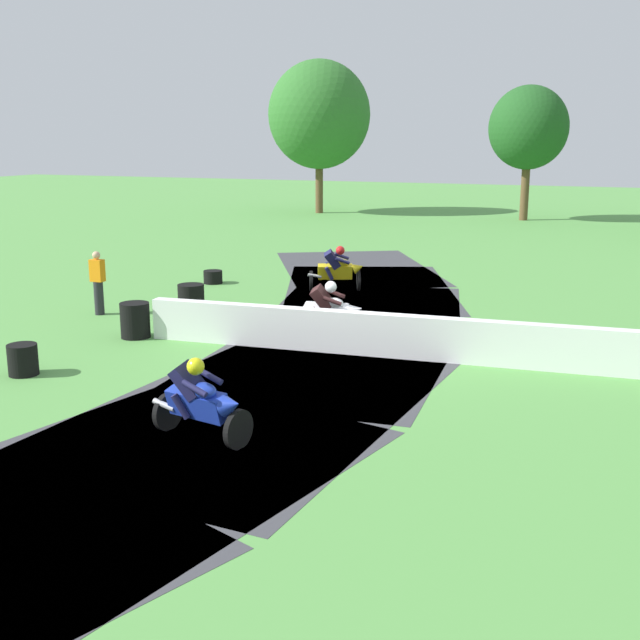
{
  "coord_description": "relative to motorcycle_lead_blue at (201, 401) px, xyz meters",
  "views": [
    {
      "loc": [
        5.62,
        -15.18,
        4.48
      ],
      "look_at": [
        -0.02,
        -0.93,
        0.9
      ],
      "focal_mm": 44.51,
      "sensor_mm": 36.0,
      "label": 1
    }
  ],
  "objects": [
    {
      "name": "ground_plane",
      "position": [
        0.13,
        5.45,
        -0.64
      ],
      "size": [
        120.0,
        120.0,
        0.0
      ],
      "primitive_type": "plane",
      "color": "#569947"
    },
    {
      "name": "motorcycle_lead_blue",
      "position": [
        0.0,
        0.0,
        0.0
      ],
      "size": [
        1.7,
        1.02,
        1.43
      ],
      "color": "black",
      "rests_on": "ground"
    },
    {
      "name": "track_marshal",
      "position": [
        -6.78,
        6.61,
        0.17
      ],
      "size": [
        0.34,
        0.24,
        1.63
      ],
      "color": "#232328",
      "rests_on": "ground"
    },
    {
      "name": "safety_barrier",
      "position": [
        5.18,
        5.82,
        -0.19
      ],
      "size": [
        18.63,
        1.63,
        0.9
      ],
      "primitive_type": "cube",
      "rotation": [
        0.0,
        0.0,
        -1.5
      ],
      "color": "white",
      "rests_on": "ground"
    },
    {
      "name": "tire_stack_mid_b",
      "position": [
        -4.56,
        4.95,
        -0.24
      ],
      "size": [
        0.66,
        0.66,
        0.8
      ],
      "color": "black",
      "rests_on": "ground"
    },
    {
      "name": "tree_behind_barrier",
      "position": [
        0.19,
        34.23,
        4.2
      ],
      "size": [
        4.16,
        4.16,
        7.05
      ],
      "color": "brown",
      "rests_on": "ground"
    },
    {
      "name": "tree_mid_rise",
      "position": [
        -11.57,
        33.96,
        4.97
      ],
      "size": [
        5.87,
        5.87,
        8.7
      ],
      "color": "brown",
      "rests_on": "ground"
    },
    {
      "name": "motorcycle_chase_white",
      "position": [
        -0.44,
        6.51,
        -0.0
      ],
      "size": [
        1.68,
        0.91,
        1.43
      ],
      "color": "black",
      "rests_on": "ground"
    },
    {
      "name": "traffic_cone",
      "position": [
        5.14,
        7.5,
        -0.42
      ],
      "size": [
        0.28,
        0.28,
        0.44
      ],
      "primitive_type": "cone",
      "color": "orange",
      "rests_on": "ground"
    },
    {
      "name": "tire_stack_far",
      "position": [
        -5.1,
        8.32,
        -0.34
      ],
      "size": [
        0.7,
        0.7,
        0.6
      ],
      "color": "black",
      "rests_on": "ground"
    },
    {
      "name": "tire_stack_mid_a",
      "position": [
        -4.89,
        1.72,
        -0.34
      ],
      "size": [
        0.57,
        0.57,
        0.6
      ],
      "color": "black",
      "rests_on": "ground"
    },
    {
      "name": "motorcycle_trailing_yellow",
      "position": [
        -2.19,
        11.77,
        0.0
      ],
      "size": [
        1.72,
        1.26,
        1.43
      ],
      "color": "black",
      "rests_on": "ground"
    },
    {
      "name": "track_asphalt",
      "position": [
        -0.99,
        5.37,
        -0.64
      ],
      "size": [
        9.85,
        30.44,
        0.01
      ],
      "color": "#3D3D42",
      "rests_on": "ground"
    },
    {
      "name": "tire_stack_extra_a",
      "position": [
        -6.22,
        11.53,
        -0.44
      ],
      "size": [
        0.58,
        0.58,
        0.4
      ],
      "color": "black",
      "rests_on": "ground"
    }
  ]
}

